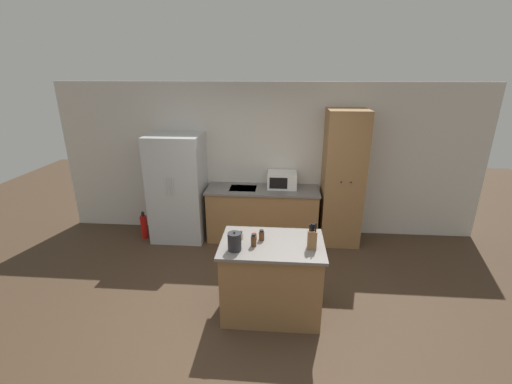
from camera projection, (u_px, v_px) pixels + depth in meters
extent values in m
plane|color=#423021|center=(258.00, 312.00, 4.14)|extent=(14.00, 14.00, 0.00)
cube|color=beige|center=(268.00, 160.00, 5.89)|extent=(7.20, 0.06, 2.60)
cube|color=#B7BABC|center=(178.00, 188.00, 5.77)|extent=(0.87, 0.73, 1.80)
cylinder|color=silver|center=(168.00, 187.00, 5.37)|extent=(0.02, 0.02, 0.30)
cylinder|color=silver|center=(173.00, 187.00, 5.36)|extent=(0.02, 0.02, 0.30)
cube|color=olive|center=(263.00, 214.00, 5.87)|extent=(1.84, 0.62, 0.87)
cube|color=slate|center=(263.00, 190.00, 5.72)|extent=(1.88, 0.66, 0.03)
cube|color=#9EA0A3|center=(243.00, 188.00, 5.74)|extent=(0.44, 0.34, 0.01)
cube|color=olive|center=(343.00, 179.00, 5.55)|extent=(0.63, 0.62, 2.21)
sphere|color=black|center=(341.00, 182.00, 5.24)|extent=(0.02, 0.02, 0.02)
sphere|color=black|center=(351.00, 182.00, 5.22)|extent=(0.02, 0.02, 0.02)
cube|color=olive|center=(271.00, 279.00, 4.04)|extent=(1.12, 0.74, 0.89)
cube|color=slate|center=(272.00, 244.00, 3.88)|extent=(1.18, 0.80, 0.03)
cube|color=white|center=(282.00, 180.00, 5.74)|extent=(0.48, 0.38, 0.26)
cube|color=black|center=(278.00, 183.00, 5.56)|extent=(0.29, 0.01, 0.18)
cube|color=olive|center=(312.00, 240.00, 3.72)|extent=(0.10, 0.08, 0.21)
cylinder|color=black|center=(310.00, 228.00, 3.68)|extent=(0.02, 0.02, 0.08)
cylinder|color=black|center=(311.00, 227.00, 3.66)|extent=(0.02, 0.02, 0.09)
cylinder|color=black|center=(313.00, 228.00, 3.68)|extent=(0.02, 0.02, 0.08)
cylinder|color=black|center=(314.00, 227.00, 3.68)|extent=(0.02, 0.02, 0.08)
cylinder|color=black|center=(316.00, 227.00, 3.65)|extent=(0.02, 0.02, 0.10)
cylinder|color=#563319|center=(254.00, 241.00, 3.79)|extent=(0.06, 0.06, 0.12)
cylinder|color=black|center=(254.00, 235.00, 3.76)|extent=(0.05, 0.05, 0.03)
cylinder|color=orange|center=(255.00, 237.00, 3.92)|extent=(0.04, 0.04, 0.08)
cylinder|color=red|center=(255.00, 233.00, 3.91)|extent=(0.03, 0.03, 0.02)
cylinder|color=beige|center=(241.00, 236.00, 3.96)|extent=(0.06, 0.06, 0.07)
cylinder|color=black|center=(241.00, 232.00, 3.95)|extent=(0.04, 0.04, 0.02)
cylinder|color=#563319|center=(262.00, 236.00, 3.92)|extent=(0.06, 0.06, 0.11)
cylinder|color=black|center=(262.00, 231.00, 3.90)|extent=(0.05, 0.05, 0.02)
cylinder|color=#232326|center=(235.00, 242.00, 3.69)|extent=(0.15, 0.15, 0.20)
sphere|color=#262628|center=(234.00, 232.00, 3.65)|extent=(0.02, 0.02, 0.02)
cylinder|color=red|center=(144.00, 227.00, 5.94)|extent=(0.11, 0.11, 0.41)
cylinder|color=black|center=(143.00, 214.00, 5.86)|extent=(0.05, 0.05, 0.07)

